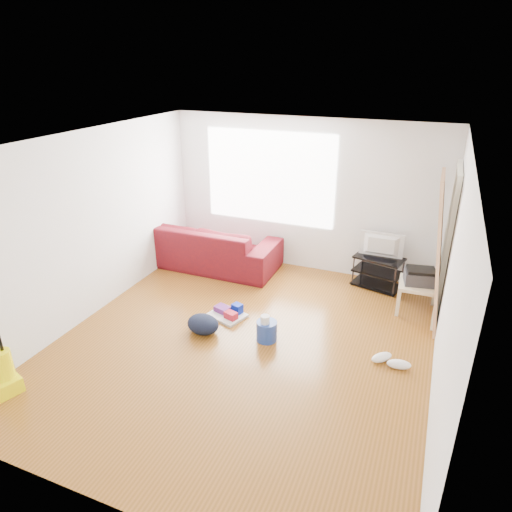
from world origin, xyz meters
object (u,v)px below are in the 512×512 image
at_px(bucket, 267,340).
at_px(sofa, 206,264).
at_px(tv_stand, 378,272).
at_px(backpack, 203,332).
at_px(side_table, 418,288).
at_px(vacuum, 4,374).
at_px(cleaning_tray, 228,313).

bearing_deg(bucket, sofa, 135.86).
distance_m(sofa, tv_stand, 2.92).
bearing_deg(backpack, tv_stand, 60.52).
distance_m(sofa, side_table, 3.55).
bearing_deg(vacuum, side_table, 60.23).
bearing_deg(bucket, vacuum, -138.66).
height_order(backpack, vacuum, vacuum).
distance_m(bucket, cleaning_tray, 0.78).
xyz_separation_m(sofa, vacuum, (-0.43, -3.74, 0.23)).
xyz_separation_m(sofa, cleaning_tray, (1.12, -1.43, 0.05)).
relative_size(side_table, backpack, 1.26).
xyz_separation_m(tv_stand, vacuum, (-3.32, -4.01, -0.02)).
xyz_separation_m(tv_stand, side_table, (0.63, -0.54, 0.11)).
relative_size(bucket, cleaning_tray, 0.47).
xyz_separation_m(side_table, backpack, (-2.54, -1.65, -0.36)).
distance_m(sofa, cleaning_tray, 1.82).
bearing_deg(cleaning_tray, vacuum, -123.85).
relative_size(cleaning_tray, backpack, 1.28).
bearing_deg(side_table, sofa, 175.63).
xyz_separation_m(backpack, vacuum, (-1.41, -1.82, 0.23)).
relative_size(bucket, vacuum, 0.21).
bearing_deg(side_table, vacuum, -138.67).
relative_size(tv_stand, cleaning_tray, 1.41).
height_order(sofa, backpack, sofa).
bearing_deg(vacuum, tv_stand, 69.30).
distance_m(bucket, vacuum, 3.00).
height_order(tv_stand, bucket, tv_stand).
bearing_deg(tv_stand, side_table, -27.16).
bearing_deg(tv_stand, vacuum, -116.18).
relative_size(cleaning_tray, vacuum, 0.45).
bearing_deg(sofa, vacuum, 83.47).
distance_m(side_table, cleaning_tray, 2.69).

